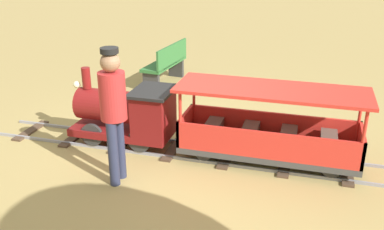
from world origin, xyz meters
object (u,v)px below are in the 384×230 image
(park_bench, at_px, (166,64))
(conductor_person, at_px, (113,106))
(locomotive, at_px, (128,113))
(passenger_car, at_px, (269,133))

(park_bench, bearing_deg, conductor_person, -169.72)
(locomotive, xyz_separation_m, passenger_car, (0.00, -1.93, -0.06))
(passenger_car, height_order, conductor_person, conductor_person)
(locomotive, bearing_deg, passenger_car, -90.00)
(locomotive, relative_size, conductor_person, 0.89)
(passenger_car, bearing_deg, park_bench, 40.15)
(locomotive, height_order, park_bench, locomotive)
(locomotive, relative_size, passenger_car, 0.61)
(passenger_car, bearing_deg, conductor_person, 119.88)
(park_bench, bearing_deg, locomotive, -171.84)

